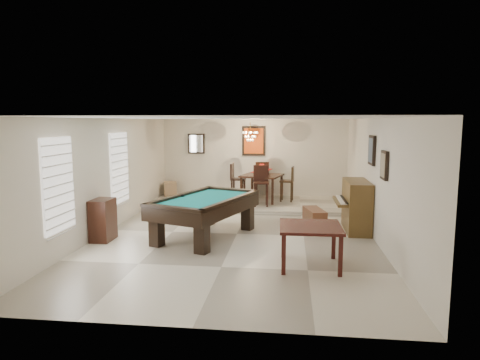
% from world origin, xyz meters
% --- Properties ---
extents(ground_plane, '(6.00, 9.00, 0.02)m').
position_xyz_m(ground_plane, '(0.00, 0.00, -0.01)').
color(ground_plane, beige).
extents(wall_back, '(6.00, 0.04, 2.60)m').
position_xyz_m(wall_back, '(0.00, 4.50, 1.30)').
color(wall_back, silver).
rests_on(wall_back, ground_plane).
extents(wall_front, '(6.00, 0.04, 2.60)m').
position_xyz_m(wall_front, '(0.00, -4.50, 1.30)').
color(wall_front, silver).
rests_on(wall_front, ground_plane).
extents(wall_left, '(0.04, 9.00, 2.60)m').
position_xyz_m(wall_left, '(-3.00, 0.00, 1.30)').
color(wall_left, silver).
rests_on(wall_left, ground_plane).
extents(wall_right, '(0.04, 9.00, 2.60)m').
position_xyz_m(wall_right, '(3.00, 0.00, 1.30)').
color(wall_right, silver).
rests_on(wall_right, ground_plane).
extents(ceiling, '(6.00, 9.00, 0.04)m').
position_xyz_m(ceiling, '(0.00, 0.00, 2.60)').
color(ceiling, white).
rests_on(ceiling, wall_back).
extents(dining_step, '(6.00, 2.50, 0.12)m').
position_xyz_m(dining_step, '(0.00, 3.25, 0.06)').
color(dining_step, beige).
rests_on(dining_step, ground_plane).
extents(window_left_front, '(0.06, 1.00, 1.70)m').
position_xyz_m(window_left_front, '(-2.97, -2.20, 1.40)').
color(window_left_front, white).
rests_on(window_left_front, wall_left).
extents(window_left_rear, '(0.06, 1.00, 1.70)m').
position_xyz_m(window_left_rear, '(-2.97, 0.60, 1.40)').
color(window_left_rear, white).
rests_on(window_left_rear, wall_left).
extents(pool_table, '(2.20, 2.91, 0.86)m').
position_xyz_m(pool_table, '(-0.65, -0.36, 0.43)').
color(pool_table, black).
rests_on(pool_table, ground_plane).
extents(square_table, '(1.08, 1.08, 0.73)m').
position_xyz_m(square_table, '(1.54, -2.02, 0.37)').
color(square_table, black).
rests_on(square_table, ground_plane).
extents(upright_piano, '(0.79, 1.40, 1.17)m').
position_xyz_m(upright_piano, '(2.59, 0.62, 0.59)').
color(upright_piano, brown).
rests_on(upright_piano, ground_plane).
extents(piano_bench, '(0.54, 0.95, 0.50)m').
position_xyz_m(piano_bench, '(1.76, 0.58, 0.25)').
color(piano_bench, brown).
rests_on(piano_bench, ground_plane).
extents(apothecary_chest, '(0.40, 0.60, 0.89)m').
position_xyz_m(apothecary_chest, '(-2.78, -0.86, 0.45)').
color(apothecary_chest, black).
rests_on(apothecary_chest, ground_plane).
extents(dining_table, '(1.36, 1.36, 0.92)m').
position_xyz_m(dining_table, '(0.33, 3.48, 0.58)').
color(dining_table, black).
rests_on(dining_table, dining_step).
extents(flower_vase, '(0.14, 0.14, 0.22)m').
position_xyz_m(flower_vase, '(0.33, 3.48, 1.15)').
color(flower_vase, red).
rests_on(flower_vase, dining_table).
extents(dining_chair_south, '(0.47, 0.47, 1.16)m').
position_xyz_m(dining_chair_south, '(0.36, 2.70, 0.70)').
color(dining_chair_south, black).
rests_on(dining_chair_south, dining_step).
extents(dining_chair_north, '(0.46, 0.46, 1.14)m').
position_xyz_m(dining_chair_north, '(0.29, 4.23, 0.69)').
color(dining_chair_north, black).
rests_on(dining_chair_north, dining_step).
extents(dining_chair_west, '(0.45, 0.45, 1.14)m').
position_xyz_m(dining_chair_west, '(-0.39, 3.46, 0.69)').
color(dining_chair_west, black).
rests_on(dining_chair_west, dining_step).
extents(dining_chair_east, '(0.43, 0.43, 1.06)m').
position_xyz_m(dining_chair_east, '(1.09, 3.52, 0.65)').
color(dining_chair_east, black).
rests_on(dining_chair_east, dining_step).
extents(corner_bench, '(0.52, 0.59, 0.44)m').
position_xyz_m(corner_bench, '(-2.69, 4.05, 0.34)').
color(corner_bench, '#A07C57').
rests_on(corner_bench, dining_step).
extents(chandelier, '(0.44, 0.44, 0.60)m').
position_xyz_m(chandelier, '(0.00, 3.20, 2.20)').
color(chandelier, '#FFE5B2').
rests_on(chandelier, ceiling).
extents(back_painting, '(0.75, 0.06, 0.95)m').
position_xyz_m(back_painting, '(0.00, 4.46, 1.90)').
color(back_painting, '#D84C14').
rests_on(back_painting, wall_back).
extents(back_mirror, '(0.55, 0.06, 0.65)m').
position_xyz_m(back_mirror, '(-1.90, 4.46, 1.80)').
color(back_mirror, white).
rests_on(back_mirror, wall_back).
extents(right_picture_upper, '(0.06, 0.55, 0.65)m').
position_xyz_m(right_picture_upper, '(2.96, 0.30, 1.90)').
color(right_picture_upper, slate).
rests_on(right_picture_upper, wall_right).
extents(right_picture_lower, '(0.06, 0.45, 0.55)m').
position_xyz_m(right_picture_lower, '(2.96, -1.00, 1.70)').
color(right_picture_lower, gray).
rests_on(right_picture_lower, wall_right).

